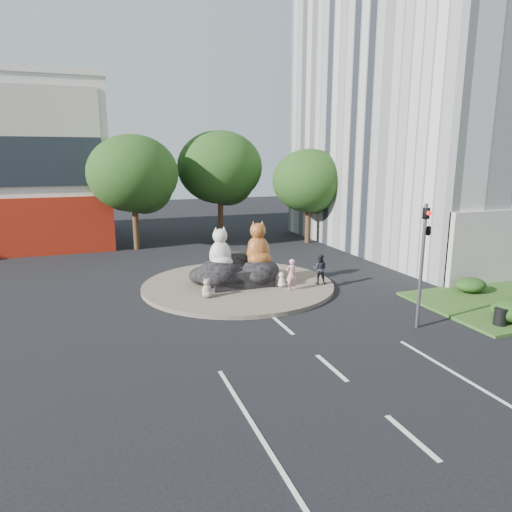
{
  "coord_description": "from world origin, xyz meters",
  "views": [
    {
      "loc": [
        -7.02,
        -12.07,
        6.79
      ],
      "look_at": [
        0.38,
        8.28,
        2.0
      ],
      "focal_mm": 32.0,
      "sensor_mm": 36.0,
      "label": 1
    }
  ],
  "objects_px": {
    "cat_white": "(220,248)",
    "kitten_white": "(281,279)",
    "pedestrian_pink": "(291,274)",
    "cat_tabby": "(258,243)",
    "litter_bin": "(500,317)",
    "pedestrian_dark": "(320,269)",
    "kitten_calico": "(207,288)"
  },
  "relations": [
    {
      "from": "cat_tabby",
      "to": "cat_white",
      "type": "bearing_deg",
      "value": -179.77
    },
    {
      "from": "kitten_calico",
      "to": "kitten_white",
      "type": "relative_size",
      "value": 1.18
    },
    {
      "from": "cat_white",
      "to": "kitten_calico",
      "type": "bearing_deg",
      "value": -130.92
    },
    {
      "from": "pedestrian_dark",
      "to": "kitten_calico",
      "type": "bearing_deg",
      "value": 32.78
    },
    {
      "from": "cat_tabby",
      "to": "litter_bin",
      "type": "distance_m",
      "value": 11.57
    },
    {
      "from": "cat_tabby",
      "to": "kitten_calico",
      "type": "relative_size",
      "value": 2.55
    },
    {
      "from": "pedestrian_pink",
      "to": "litter_bin",
      "type": "distance_m",
      "value": 9.3
    },
    {
      "from": "pedestrian_dark",
      "to": "litter_bin",
      "type": "xyz_separation_m",
      "value": [
        4.12,
        -7.63,
        -0.53
      ]
    },
    {
      "from": "cat_tabby",
      "to": "litter_bin",
      "type": "height_order",
      "value": "cat_tabby"
    },
    {
      "from": "pedestrian_pink",
      "to": "litter_bin",
      "type": "relative_size",
      "value": 2.29
    },
    {
      "from": "pedestrian_pink",
      "to": "pedestrian_dark",
      "type": "xyz_separation_m",
      "value": [
        1.86,
        0.53,
        0.0
      ]
    },
    {
      "from": "cat_tabby",
      "to": "pedestrian_dark",
      "type": "distance_m",
      "value": 3.5
    },
    {
      "from": "cat_white",
      "to": "cat_tabby",
      "type": "bearing_deg",
      "value": -7.77
    },
    {
      "from": "pedestrian_dark",
      "to": "litter_bin",
      "type": "relative_size",
      "value": 2.3
    },
    {
      "from": "kitten_calico",
      "to": "pedestrian_pink",
      "type": "relative_size",
      "value": 0.59
    },
    {
      "from": "cat_tabby",
      "to": "pedestrian_dark",
      "type": "bearing_deg",
      "value": -22.71
    },
    {
      "from": "cat_white",
      "to": "kitten_white",
      "type": "relative_size",
      "value": 2.73
    },
    {
      "from": "litter_bin",
      "to": "cat_white",
      "type": "bearing_deg",
      "value": 135.23
    },
    {
      "from": "cat_white",
      "to": "litter_bin",
      "type": "height_order",
      "value": "cat_white"
    },
    {
      "from": "cat_tabby",
      "to": "kitten_calico",
      "type": "xyz_separation_m",
      "value": [
        -3.17,
        -1.61,
        -1.63
      ]
    },
    {
      "from": "cat_tabby",
      "to": "kitten_white",
      "type": "height_order",
      "value": "cat_tabby"
    },
    {
      "from": "kitten_calico",
      "to": "pedestrian_dark",
      "type": "bearing_deg",
      "value": 4.8
    },
    {
      "from": "cat_tabby",
      "to": "kitten_white",
      "type": "xyz_separation_m",
      "value": [
        0.83,
        -1.21,
        -1.7
      ]
    },
    {
      "from": "cat_white",
      "to": "kitten_white",
      "type": "height_order",
      "value": "cat_white"
    },
    {
      "from": "cat_white",
      "to": "pedestrian_dark",
      "type": "relative_size",
      "value": 1.37
    },
    {
      "from": "kitten_white",
      "to": "pedestrian_pink",
      "type": "distance_m",
      "value": 0.81
    },
    {
      "from": "kitten_calico",
      "to": "litter_bin",
      "type": "height_order",
      "value": "kitten_calico"
    },
    {
      "from": "cat_white",
      "to": "pedestrian_dark",
      "type": "distance_m",
      "value": 5.31
    },
    {
      "from": "pedestrian_dark",
      "to": "litter_bin",
      "type": "bearing_deg",
      "value": 148.57
    },
    {
      "from": "kitten_calico",
      "to": "kitten_white",
      "type": "distance_m",
      "value": 4.02
    },
    {
      "from": "litter_bin",
      "to": "pedestrian_dark",
      "type": "bearing_deg",
      "value": 118.36
    },
    {
      "from": "pedestrian_pink",
      "to": "cat_tabby",
      "type": "bearing_deg",
      "value": -63.11
    }
  ]
}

